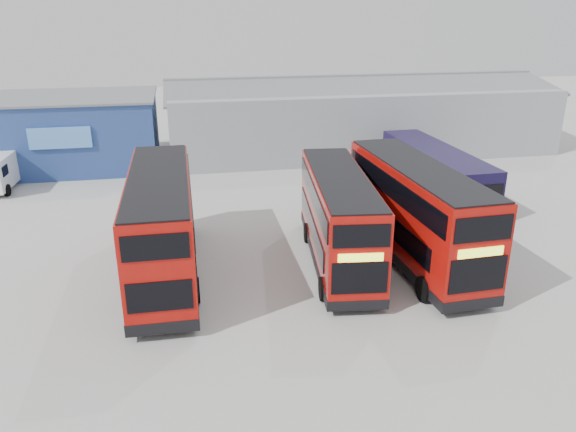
{
  "coord_description": "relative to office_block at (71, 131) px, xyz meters",
  "views": [
    {
      "loc": [
        -6.17,
        -24.41,
        11.25
      ],
      "look_at": [
        -1.6,
        -0.75,
        2.1
      ],
      "focal_mm": 35.0,
      "sensor_mm": 36.0,
      "label": 1
    }
  ],
  "objects": [
    {
      "name": "double_decker_centre",
      "position": [
        14.55,
        -19.68,
        -0.49
      ],
      "size": [
        3.5,
        10.13,
        4.2
      ],
      "rotation": [
        0.0,
        0.0,
        -0.11
      ],
      "color": "#AA0E09",
      "rests_on": "ground"
    },
    {
      "name": "single_decker_blue",
      "position": [
        23.01,
        -11.48,
        -1.09
      ],
      "size": [
        2.98,
        11.17,
        3.0
      ],
      "rotation": [
        0.0,
        0.0,
        3.17
      ],
      "color": "black",
      "rests_on": "ground"
    },
    {
      "name": "double_decker_right",
      "position": [
        18.05,
        -20.07,
        -0.31
      ],
      "size": [
        3.1,
        10.88,
        4.55
      ],
      "rotation": [
        0.0,
        0.0,
        0.04
      ],
      "color": "#AA0E09",
      "rests_on": "ground"
    },
    {
      "name": "maintenance_shed",
      "position": [
        22.0,
        2.01,
        0.02
      ],
      "size": [
        30.5,
        12.0,
        5.89
      ],
      "color": "#92979F",
      "rests_on": "ground"
    },
    {
      "name": "ground_plane",
      "position": [
        14.0,
        -17.99,
        -2.58
      ],
      "size": [
        120.0,
        120.0,
        0.0
      ],
      "primitive_type": "plane",
      "color": "#A2A29D",
      "rests_on": "ground"
    },
    {
      "name": "office_block",
      "position": [
        0.0,
        0.0,
        0.0
      ],
      "size": [
        12.3,
        8.32,
        5.12
      ],
      "color": "navy",
      "rests_on": "ground"
    },
    {
      "name": "double_decker_left",
      "position": [
        6.75,
        -19.49,
        -0.3
      ],
      "size": [
        2.81,
        10.84,
        4.57
      ],
      "rotation": [
        0.0,
        0.0,
        3.14
      ],
      "color": "#AA0E09",
      "rests_on": "ground"
    }
  ]
}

